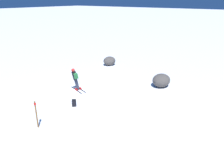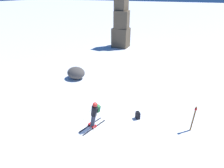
# 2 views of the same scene
# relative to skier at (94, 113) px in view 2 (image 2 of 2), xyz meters

# --- Properties ---
(ground_plane) EXTENTS (300.00, 300.00, 0.00)m
(ground_plane) POSITION_rel_skier_xyz_m (-0.16, 0.04, -1.08)
(ground_plane) COLOR white
(skier) EXTENTS (1.31, 1.86, 1.93)m
(skier) POSITION_rel_skier_xyz_m (0.00, 0.00, 0.00)
(skier) COLOR black
(skier) RESTS_ON ground
(rock_pillar) EXTENTS (2.25, 1.97, 7.68)m
(rock_pillar) POSITION_rel_skier_xyz_m (-5.17, 16.71, 2.14)
(rock_pillar) COLOR brown
(rock_pillar) RESTS_ON ground
(spare_backpack) EXTENTS (0.37, 0.37, 0.50)m
(spare_backpack) POSITION_rel_skier_xyz_m (2.06, 1.91, -0.83)
(spare_backpack) COLOR black
(spare_backpack) RESTS_ON ground
(exposed_boulder_0) EXTENTS (1.69, 1.43, 1.10)m
(exposed_boulder_0) POSITION_rel_skier_xyz_m (-4.97, 5.19, -0.53)
(exposed_boulder_0) COLOR #4C4742
(exposed_boulder_0) RESTS_ON ground
(trail_marker) EXTENTS (0.13, 0.13, 1.68)m
(trail_marker) POSITION_rel_skier_xyz_m (5.22, 2.17, -0.15)
(trail_marker) COLOR brown
(trail_marker) RESTS_ON ground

